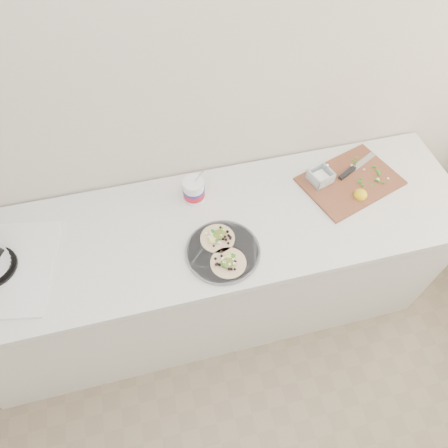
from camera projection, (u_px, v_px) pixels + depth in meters
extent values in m
cube|color=beige|center=(181.00, 108.00, 1.60)|extent=(3.50, 0.05, 2.60)
cube|color=silver|center=(205.00, 275.00, 2.14)|extent=(2.40, 0.62, 0.86)
cube|color=silver|center=(202.00, 230.00, 1.76)|extent=(2.44, 0.66, 0.04)
cylinder|color=#55575C|center=(223.00, 252.00, 1.67)|extent=(0.30, 0.30, 0.01)
cylinder|color=#55575C|center=(223.00, 251.00, 1.66)|extent=(0.32, 0.32, 0.00)
cylinder|color=white|center=(194.00, 190.00, 1.79)|extent=(0.10, 0.10, 0.12)
cylinder|color=red|center=(194.00, 192.00, 1.80)|extent=(0.10, 0.10, 0.04)
cylinder|color=#192D99|center=(194.00, 189.00, 1.79)|extent=(0.10, 0.10, 0.01)
cube|color=brown|center=(350.00, 181.00, 1.89)|extent=(0.52, 0.43, 0.01)
cube|color=white|center=(320.00, 177.00, 1.87)|extent=(0.06, 0.06, 0.03)
ellipsoid|color=yellow|center=(361.00, 194.00, 1.82)|extent=(0.06, 0.06, 0.05)
cube|color=silver|center=(363.00, 161.00, 1.96)|extent=(0.16, 0.10, 0.00)
cube|color=black|center=(347.00, 173.00, 1.90)|extent=(0.10, 0.07, 0.02)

